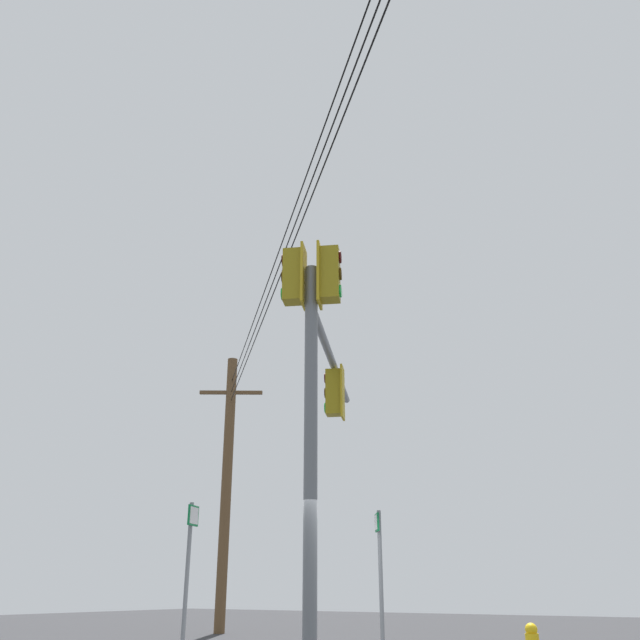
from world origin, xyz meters
TOP-DOWN VIEW (x-y plane):
  - signal_mast_assembly at (-0.13, 0.01)m, footprint 2.92×5.53m
  - utility_pole_wooden at (-9.70, 9.15)m, footprint 1.95×1.33m
  - route_sign_primary at (0.02, 1.67)m, footprint 0.23×0.31m
  - route_sign_secondary at (-2.56, -0.21)m, footprint 0.15×0.37m
  - overhead_wire_span at (1.26, -1.85)m, footprint 21.93×22.02m

SIDE VIEW (x-z plane):
  - route_sign_primary at x=0.02m, z-range 0.26..2.85m
  - route_sign_secondary at x=-2.56m, z-range 0.30..3.00m
  - signal_mast_assembly at x=-0.13m, z-range 1.40..7.92m
  - utility_pole_wooden at x=-9.70m, z-range 0.09..9.24m
  - overhead_wire_span at x=1.26m, z-range 7.37..8.29m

